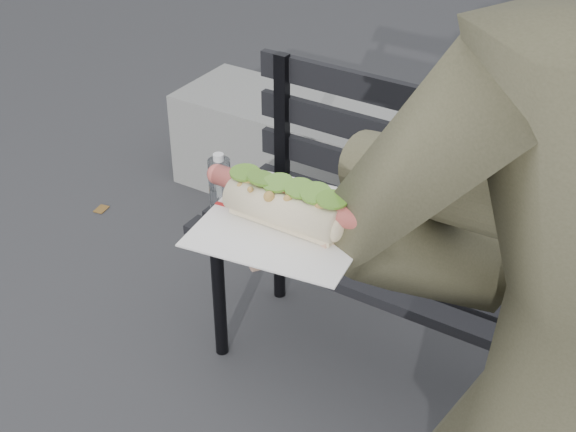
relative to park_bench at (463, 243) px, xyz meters
name	(u,v)px	position (x,y,z in m)	size (l,w,h in m)	color
park_bench	(463,243)	(0.00, 0.00, 0.00)	(1.50, 0.44, 0.88)	black
concrete_block	(319,158)	(-0.85, 0.71, -0.32)	(1.20, 0.40, 0.40)	slate
held_hotdog	(465,209)	(0.31, -1.01, 0.76)	(0.62, 0.32, 0.20)	#43412C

